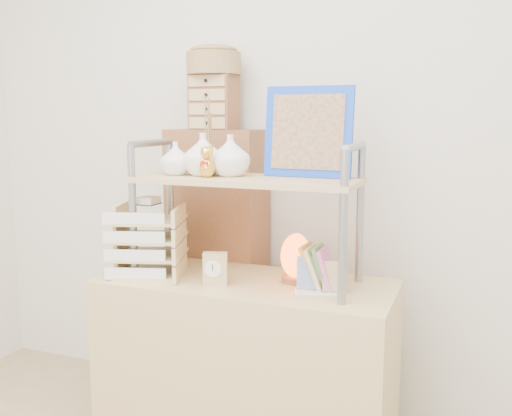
{
  "coord_description": "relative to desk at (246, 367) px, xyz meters",
  "views": [
    {
      "loc": [
        0.86,
        -0.87,
        1.41
      ],
      "look_at": [
        0.04,
        1.2,
        1.05
      ],
      "focal_mm": 40.0,
      "sensor_mm": 36.0,
      "label": 1
    }
  ],
  "objects": [
    {
      "name": "desk",
      "position": [
        0.0,
        0.0,
        0.0
      ],
      "size": [
        1.2,
        0.5,
        0.75
      ],
      "primitive_type": "cube",
      "color": "tan",
      "rests_on": "ground"
    },
    {
      "name": "hutch",
      "position": [
        -0.04,
        0.01,
        0.82
      ],
      "size": [
        0.9,
        0.34,
        0.78
      ],
      "color": "gray",
      "rests_on": "desk"
    },
    {
      "name": "salt_lamp",
      "position": [
        0.19,
        0.05,
        0.48
      ],
      "size": [
        0.13,
        0.12,
        0.2
      ],
      "color": "brown",
      "rests_on": "desk"
    },
    {
      "name": "cabinet",
      "position": [
        -0.3,
        0.37,
        0.3
      ],
      "size": [
        0.46,
        0.26,
        1.35
      ],
      "primitive_type": "cube",
      "rotation": [
        0.0,
        0.0,
        -0.04
      ],
      "color": "brown",
      "rests_on": "ground"
    },
    {
      "name": "letter_tray",
      "position": [
        -0.41,
        -0.07,
        0.51
      ],
      "size": [
        0.34,
        0.33,
        0.33
      ],
      "color": "tan",
      "rests_on": "desk"
    },
    {
      "name": "room_shell",
      "position": [
        0.0,
        -0.81,
        1.32
      ],
      "size": [
        3.42,
        3.41,
        2.61
      ],
      "color": "silver",
      "rests_on": "ground"
    },
    {
      "name": "woven_basket",
      "position": [
        -0.3,
        0.35,
        1.28
      ],
      "size": [
        0.25,
        0.25,
        0.1
      ],
      "primitive_type": "cylinder",
      "color": "olive",
      "rests_on": "drawer_chest"
    },
    {
      "name": "postcard_stand",
      "position": [
        0.33,
        -0.05,
        0.41
      ],
      "size": [
        0.2,
        0.11,
        0.14
      ],
      "color": "white",
      "rests_on": "desk"
    },
    {
      "name": "drawer_chest",
      "position": [
        -0.3,
        0.35,
        1.1
      ],
      "size": [
        0.2,
        0.16,
        0.25
      ],
      "color": "brown",
      "rests_on": "cabinet"
    },
    {
      "name": "desk_clock",
      "position": [
        -0.09,
        -0.11,
        0.44
      ],
      "size": [
        0.1,
        0.07,
        0.13
      ],
      "color": "tan",
      "rests_on": "desk"
    }
  ]
}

